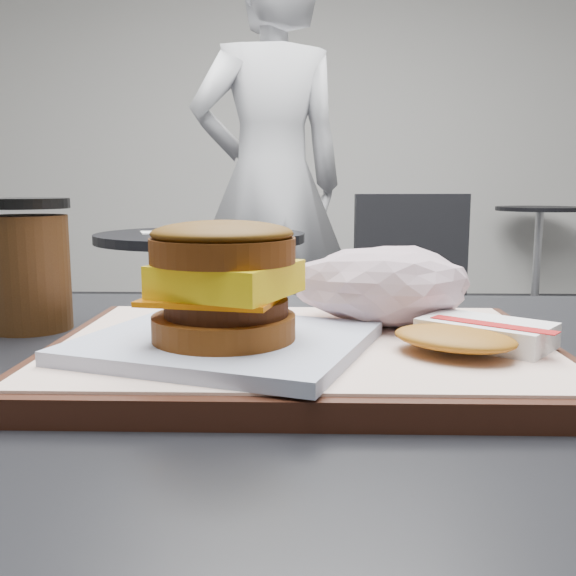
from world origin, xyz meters
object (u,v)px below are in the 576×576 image
Objects in this scene: serving_tray at (303,352)px; neighbor_chair at (375,301)px; hash_brown at (472,335)px; crumpled_wrapper at (382,285)px; coffee_cup at (28,267)px; neighbor_table at (202,292)px; breakfast_sandwich at (225,297)px; customer_table at (299,570)px; patron at (271,183)px.

serving_tray is 0.43× the size of neighbor_chair.
crumpled_wrapper is (-0.05, 0.09, 0.02)m from hash_brown.
crumpled_wrapper is 0.33m from coffee_cup.
coffee_cup is 1.58m from neighbor_table.
breakfast_sandwich is at bearing -80.11° from neighbor_table.
neighbor_chair is (0.60, 0.07, -0.04)m from neighbor_table.
hash_brown is at bearing -20.66° from coffee_cup.
crumpled_wrapper is at bearing 42.77° from serving_tray.
breakfast_sandwich reaches higher than hash_brown.
breakfast_sandwich reaches higher than crumpled_wrapper.
crumpled_wrapper is (0.07, 0.04, 0.24)m from customer_table.
hash_brown is 0.11m from crumpled_wrapper.
breakfast_sandwich reaches higher than serving_tray.
customer_table is at bearing -20.46° from coffee_cup.
hash_brown is 1.09× the size of coffee_cup.
serving_tray is at bearing -78.08° from neighbor_table.
coffee_cup is at bearing 159.54° from customer_table.
neighbor_chair is (0.18, 1.67, -0.31)m from crumpled_wrapper.
serving_tray is 2.56× the size of crumpled_wrapper.
crumpled_wrapper is 0.17× the size of neighbor_chair.
coffee_cup reaches higher than serving_tray.
crumpled_wrapper is (0.12, 0.10, -0.01)m from breakfast_sandwich.
neighbor_chair reaches higher than crumpled_wrapper.
customer_table is 0.37m from coffee_cup.
crumpled_wrapper is at bearing 39.67° from breakfast_sandwich.
neighbor_chair is 0.48× the size of patron.
breakfast_sandwich is at bearing -131.71° from customer_table.
neighbor_chair reaches higher than customer_table.
crumpled_wrapper is at bearing 120.81° from hash_brown.
customer_table is 0.25m from hash_brown.
coffee_cup is at bearing -107.29° from neighbor_chair.
coffee_cup is 2.14m from patron.
customer_table is 1.69m from neighbor_table.
crumpled_wrapper reaches higher than neighbor_table.
customer_table is 0.26m from breakfast_sandwich.
neighbor_table is at bearing 105.58° from hash_brown.
breakfast_sandwich reaches higher than customer_table.
coffee_cup is (-0.38, 0.14, 0.03)m from hash_brown.
serving_tray is 0.13m from hash_brown.
crumpled_wrapper reaches higher than hash_brown.
customer_table is at bearing -98.18° from neighbor_chair.
patron is at bearing 86.97° from coffee_cup.
patron is at bearing 96.70° from hash_brown.
crumpled_wrapper is at bearing 31.40° from customer_table.
crumpled_wrapper is (0.07, 0.06, 0.04)m from serving_tray.
neighbor_table is (-0.09, 1.55, -0.28)m from coffee_cup.
patron is at bearing 92.31° from breakfast_sandwich.
serving_tray is 0.08m from breakfast_sandwich.
customer_table is 2.11× the size of serving_tray.
neighbor_table is (-0.47, 1.70, -0.25)m from hash_brown.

